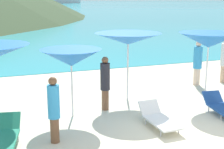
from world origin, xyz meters
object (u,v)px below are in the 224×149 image
beachgoer_2 (198,62)px  lounge_chair_6 (220,106)px  umbrella_3 (71,58)px  umbrella_5 (209,40)px  beachgoer_0 (54,108)px  umbrella_4 (128,39)px  lounge_chair_0 (6,135)px  beachgoer_3 (105,82)px  lounge_chair_2 (159,118)px

beachgoer_2 → lounge_chair_6: bearing=95.6°
umbrella_3 → umbrella_5: bearing=-0.9°
beachgoer_2 → beachgoer_0: bearing=56.0°
umbrella_4 → umbrella_5: (2.51, -0.96, -0.05)m
lounge_chair_0 → beachgoer_0: bearing=4.2°
umbrella_4 → beachgoer_3: umbrella_4 is taller
umbrella_5 → lounge_chair_0: size_ratio=1.33×
umbrella_5 → beachgoer_3: size_ratio=1.37×
lounge_chair_0 → lounge_chair_2: 4.00m
umbrella_4 → lounge_chair_2: 3.16m
umbrella_4 → umbrella_5: bearing=-20.9°
umbrella_5 → lounge_chair_2: (-2.65, -1.58, -1.84)m
umbrella_5 → beachgoer_3: (-3.57, 0.27, -1.17)m
umbrella_3 → beachgoer_2: size_ratio=1.13×
umbrella_5 → beachgoer_0: bearing=-164.1°
lounge_chair_0 → beachgoer_0: 1.30m
beachgoer_3 → beachgoer_2: bearing=-15.5°
umbrella_5 → lounge_chair_0: 7.03m
umbrella_4 → lounge_chair_6: (2.13, -2.26, -1.88)m
umbrella_4 → beachgoer_2: 3.72m
lounge_chair_2 → beachgoer_2: 4.97m
beachgoer_3 → umbrella_4: bearing=-1.4°
lounge_chair_6 → beachgoer_3: 3.61m
umbrella_4 → umbrella_5: 2.69m
lounge_chair_6 → beachgoer_2: size_ratio=0.85×
umbrella_3 → lounge_chair_0: 2.89m
umbrella_5 → lounge_chair_6: (-0.38, -1.30, -1.83)m
beachgoer_0 → umbrella_4: bearing=-161.3°
lounge_chair_6 → beachgoer_0: (-5.12, -0.27, 0.63)m
beachgoer_0 → beachgoer_2: bearing=-173.6°
lounge_chair_2 → beachgoer_3: (-0.92, 1.84, 0.67)m
lounge_chair_2 → beachgoer_0: (-2.86, 0.00, 0.64)m
umbrella_3 → umbrella_4: umbrella_4 is taller
umbrella_3 → beachgoer_2: 5.91m
beachgoer_0 → beachgoer_2: size_ratio=0.92×
beachgoer_0 → beachgoer_2: 7.26m
lounge_chair_6 → beachgoer_0: beachgoer_0 is taller
lounge_chair_0 → lounge_chair_2: bearing=9.7°
lounge_chair_2 → umbrella_5: bearing=29.7°
lounge_chair_0 → beachgoer_0: beachgoer_0 is taller
lounge_chair_6 → umbrella_4: bearing=142.4°
umbrella_4 → lounge_chair_2: (-0.13, -2.54, -1.88)m
umbrella_3 → umbrella_5: umbrella_5 is taller
umbrella_5 → lounge_chair_6: size_ratio=1.54×
umbrella_5 → lounge_chair_0: (-6.65, -1.42, -1.80)m
beachgoer_2 → beachgoer_3: (-4.48, -1.56, -0.04)m
umbrella_3 → lounge_chair_6: bearing=-17.8°
lounge_chair_6 → beachgoer_2: (1.29, 3.13, 0.70)m
lounge_chair_0 → lounge_chair_2: size_ratio=1.14×
lounge_chair_2 → lounge_chair_6: (2.26, 0.28, 0.01)m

